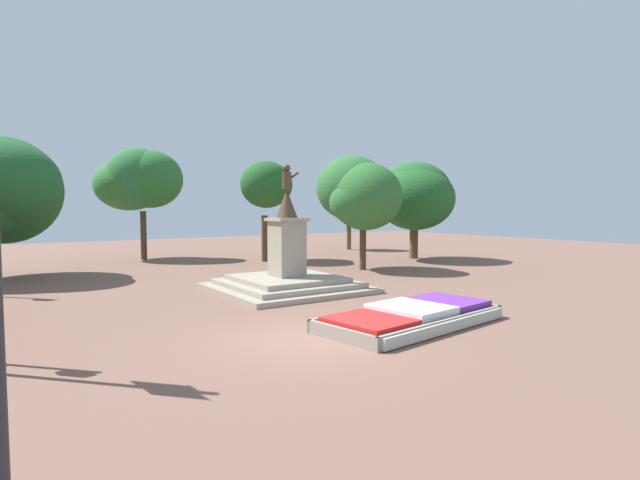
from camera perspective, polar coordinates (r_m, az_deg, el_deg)
The scene contains 8 objects.
ground_plane at distance 12.67m, azimuth -1.66°, elevation -11.35°, with size 83.55×83.55×0.00m, color brown.
flower_planter at distance 14.43m, azimuth 10.68°, elevation -8.58°, with size 5.85×3.27×0.55m.
statue_monument at distance 19.86m, azimuth -3.78°, elevation -3.73°, with size 5.45×5.45×4.98m.
park_tree_far_left at distance 30.62m, azimuth -6.12°, elevation 6.26°, with size 3.76×3.95×6.08m.
park_tree_behind_statue at distance 33.38m, azimuth -20.02°, elevation 6.35°, with size 5.19×5.10×6.98m.
park_tree_street_side at distance 38.49m, azimuth 3.41°, elevation 4.12°, with size 2.97×3.06×5.01m.
park_tree_mid_canopy at distance 31.78m, azimuth 10.78°, elevation 5.12°, with size 5.14×5.40×6.12m.
park_tree_distant at distance 26.12m, azimuth 4.45°, elevation 5.27°, with size 3.84×4.86×6.02m.
Camera 1 is at (-6.54, -10.34, 3.31)m, focal length 28.00 mm.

